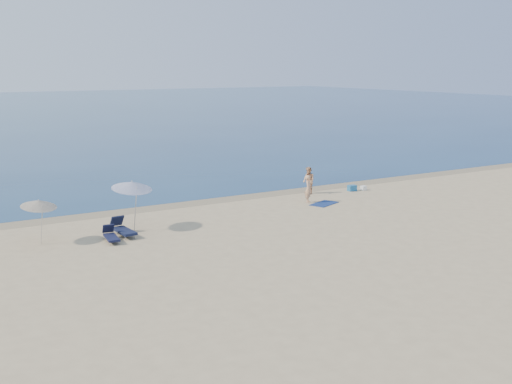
# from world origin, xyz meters

# --- Properties ---
(wet_sand_strip) EXTENTS (240.00, 1.60, 0.00)m
(wet_sand_strip) POSITION_xyz_m (0.00, 19.40, 0.00)
(wet_sand_strip) COLOR #847254
(wet_sand_strip) RESTS_ON ground
(person_left) EXTENTS (0.66, 0.66, 1.55)m
(person_left) POSITION_xyz_m (2.51, 16.23, 0.77)
(person_left) COLOR tan
(person_left) RESTS_ON ground
(person_right) EXTENTS (0.63, 0.80, 1.62)m
(person_right) POSITION_xyz_m (3.96, 18.23, 0.81)
(person_right) COLOR tan
(person_right) RESTS_ON ground
(beach_towel) EXTENTS (1.94, 1.53, 0.03)m
(beach_towel) POSITION_xyz_m (3.05, 15.47, 0.01)
(beach_towel) COLOR navy
(beach_towel) RESTS_ON ground
(white_bag) EXTENTS (0.34, 0.30, 0.27)m
(white_bag) POSITION_xyz_m (7.51, 17.39, 0.14)
(white_bag) COLOR white
(white_bag) RESTS_ON ground
(blue_cooler) EXTENTS (0.53, 0.39, 0.36)m
(blue_cooler) POSITION_xyz_m (6.76, 17.58, 0.18)
(blue_cooler) COLOR #1C5F97
(blue_cooler) RESTS_ON ground
(umbrella_near) EXTENTS (2.24, 2.26, 2.46)m
(umbrella_near) POSITION_xyz_m (-8.01, 15.55, 2.11)
(umbrella_near) COLOR silver
(umbrella_near) RESTS_ON ground
(umbrella_far) EXTENTS (1.98, 1.99, 2.06)m
(umbrella_far) POSITION_xyz_m (-12.27, 15.36, 1.75)
(umbrella_far) COLOR silver
(umbrella_far) RESTS_ON ground
(lounger_left) EXTENTS (0.67, 1.55, 0.66)m
(lounger_left) POSITION_xyz_m (-9.58, 14.10, 0.24)
(lounger_left) COLOR black
(lounger_left) RESTS_ON ground
(lounger_right) EXTENTS (0.71, 1.86, 0.80)m
(lounger_right) POSITION_xyz_m (-8.80, 14.77, 0.29)
(lounger_right) COLOR #121833
(lounger_right) RESTS_ON ground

